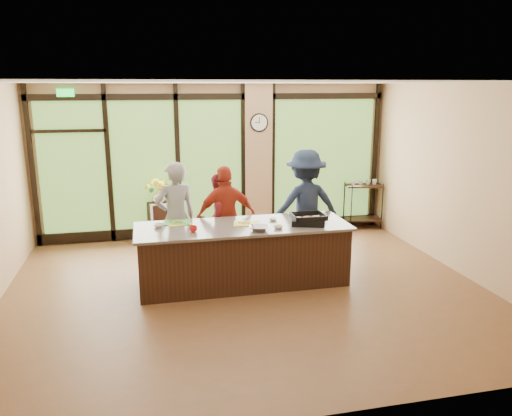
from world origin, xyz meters
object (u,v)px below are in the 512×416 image
roasting_pan (308,221)px  bar_cart (363,199)px  cook_right (305,206)px  island_base (243,255)px  cook_left (176,218)px  flower_stand (160,222)px

roasting_pan → bar_cart: 3.37m
roasting_pan → cook_right: bearing=92.8°
island_base → cook_left: cook_left is taller
flower_stand → roasting_pan: bearing=-67.2°
roasting_pan → flower_stand: (-2.13, 2.61, -0.58)m
cook_left → cook_right: 2.21m
cook_right → flower_stand: cook_right is taller
island_base → roasting_pan: size_ratio=6.32×
island_base → roasting_pan: bearing=-9.2°
flower_stand → bar_cart: (4.24, -0.00, 0.24)m
island_base → bar_cart: bearing=38.5°
flower_stand → cook_left: bearing=-99.8°
cook_right → bar_cart: bearing=-141.3°
island_base → bar_cart: size_ratio=3.00×
island_base → flower_stand: (-1.15, 2.45, -0.06)m
bar_cart → cook_left: bearing=-145.2°
cook_left → cook_right: size_ratio=0.95×
cook_left → roasting_pan: 2.11m
island_base → bar_cart: (3.09, 2.45, 0.18)m
island_base → flower_stand: size_ratio=4.06×
flower_stand → bar_cart: 4.25m
island_base → roasting_pan: (0.98, -0.16, 0.52)m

